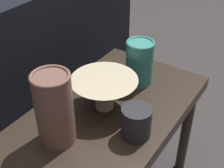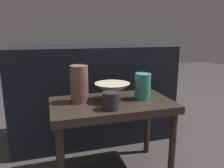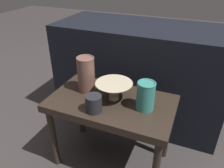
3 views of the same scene
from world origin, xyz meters
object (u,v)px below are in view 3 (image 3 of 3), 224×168
object	(u,v)px
vase_textured_left	(86,74)
cup	(94,104)
vase_colorful_right	(146,96)
bowl	(114,90)

from	to	relation	value
vase_textured_left	cup	xyz separation A→B (m)	(0.12, -0.16, -0.06)
vase_colorful_right	vase_textured_left	bearing A→B (deg)	172.47
vase_colorful_right	cup	bearing A→B (deg)	-152.63
bowl	vase_colorful_right	world-z (taller)	vase_colorful_right
bowl	cup	world-z (taller)	bowl
vase_textured_left	vase_colorful_right	size ratio (longest dim) A/B	1.36
bowl	vase_textured_left	size ratio (longest dim) A/B	0.97
bowl	vase_textured_left	world-z (taller)	vase_textured_left
cup	bowl	bearing A→B (deg)	69.62
vase_textured_left	cup	bearing A→B (deg)	-52.03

